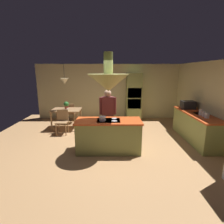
% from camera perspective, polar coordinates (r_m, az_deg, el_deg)
% --- Properties ---
extents(ground, '(8.16, 8.16, 0.00)m').
position_cam_1_polar(ground, '(5.36, -1.07, -11.46)').
color(ground, '#AD7F51').
extents(wall_back, '(6.80, 0.10, 2.55)m').
position_cam_1_polar(wall_back, '(8.38, -0.81, 6.60)').
color(wall_back, beige).
rests_on(wall_back, ground).
extents(wall_right, '(0.10, 7.20, 2.55)m').
position_cam_1_polar(wall_right, '(6.23, 30.39, 2.50)').
color(wall_right, beige).
rests_on(wall_right, ground).
extents(kitchen_island, '(1.82, 0.79, 0.93)m').
position_cam_1_polar(kitchen_island, '(5.00, -1.12, -7.64)').
color(kitchen_island, '#8C934C').
rests_on(kitchen_island, ground).
extents(counter_run_right, '(0.73, 2.40, 0.91)m').
position_cam_1_polar(counter_run_right, '(6.39, 25.50, -4.25)').
color(counter_run_right, '#8C934C').
rests_on(counter_run_right, ground).
extents(oven_tower, '(0.66, 0.62, 2.16)m').
position_cam_1_polar(oven_tower, '(8.07, 7.04, 4.85)').
color(oven_tower, '#8C934C').
rests_on(oven_tower, ground).
extents(dining_table, '(1.12, 0.83, 0.76)m').
position_cam_1_polar(dining_table, '(7.17, -14.60, 0.04)').
color(dining_table, '#987048').
rests_on(dining_table, ground).
extents(person_at_island, '(0.53, 0.22, 1.68)m').
position_cam_1_polar(person_at_island, '(5.49, -1.37, -0.21)').
color(person_at_island, tan).
rests_on(person_at_island, ground).
extents(range_hood, '(1.10, 1.10, 1.00)m').
position_cam_1_polar(range_hood, '(4.68, -1.20, 9.83)').
color(range_hood, '#8C934C').
extents(pendant_light_over_table, '(0.32, 0.32, 0.82)m').
position_cam_1_polar(pendant_light_over_table, '(7.01, -15.17, 9.68)').
color(pendant_light_over_table, beige).
extents(chair_facing_island, '(0.40, 0.40, 0.87)m').
position_cam_1_polar(chair_facing_island, '(6.61, -15.85, -2.51)').
color(chair_facing_island, '#987048').
rests_on(chair_facing_island, ground).
extents(chair_by_back_wall, '(0.40, 0.40, 0.87)m').
position_cam_1_polar(chair_by_back_wall, '(7.81, -13.41, 0.01)').
color(chair_by_back_wall, '#987048').
rests_on(chair_by_back_wall, ground).
extents(potted_plant_on_table, '(0.20, 0.20, 0.30)m').
position_cam_1_polar(potted_plant_on_table, '(7.17, -14.60, 2.25)').
color(potted_plant_on_table, '#99382D').
rests_on(potted_plant_on_table, dining_table).
extents(cup_on_table, '(0.07, 0.07, 0.09)m').
position_cam_1_polar(cup_on_table, '(6.92, -14.26, 0.84)').
color(cup_on_table, white).
rests_on(cup_on_table, dining_table).
extents(canister_flour, '(0.13, 0.13, 0.15)m').
position_cam_1_polar(canister_flour, '(5.75, 28.48, -1.03)').
color(canister_flour, silver).
rests_on(canister_flour, counter_run_right).
extents(canister_sugar, '(0.10, 0.10, 0.15)m').
position_cam_1_polar(canister_sugar, '(5.91, 27.66, -0.61)').
color(canister_sugar, silver).
rests_on(canister_sugar, counter_run_right).
extents(canister_tea, '(0.11, 0.11, 0.17)m').
position_cam_1_polar(canister_tea, '(6.06, 26.89, -0.09)').
color(canister_tea, silver).
rests_on(canister_tea, counter_run_right).
extents(microwave_on_counter, '(0.46, 0.36, 0.28)m').
position_cam_1_polar(microwave_on_counter, '(6.88, 23.45, 2.15)').
color(microwave_on_counter, '#232326').
rests_on(microwave_on_counter, counter_run_right).
extents(cooking_pot_on_cooktop, '(0.18, 0.18, 0.12)m').
position_cam_1_polar(cooking_pot_on_cooktop, '(4.72, -3.11, -2.16)').
color(cooking_pot_on_cooktop, '#B2B2B7').
rests_on(cooking_pot_on_cooktop, kitchen_island).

